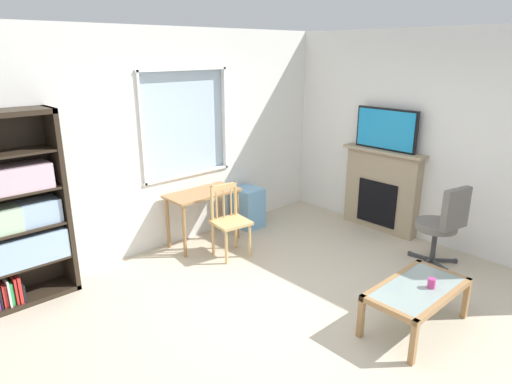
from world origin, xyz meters
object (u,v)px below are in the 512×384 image
Objects in this scene: wooden_chair at (229,220)px; sippy_cup at (431,283)px; tv at (386,129)px; coffee_table at (417,293)px; desk_under_window at (203,200)px; fireplace at (381,190)px; office_chair at (443,222)px; plastic_drawer_unit at (248,207)px; bookshelf at (18,218)px.

wooden_chair reaches higher than sippy_cup.
tv is 0.86× the size of coffee_table.
fireplace reaches higher than desk_under_window.
tv is 2.61m from sippy_cup.
coffee_table is at bearing -139.44° from tv.
desk_under_window is at bearing 124.70° from office_chair.
fireplace is at bearing -31.14° from desk_under_window.
plastic_drawer_unit is 0.58× the size of office_chair.
fireplace reaches higher than wooden_chair.
plastic_drawer_unit is 1.92m from fireplace.
wooden_chair is at bearing 98.40° from sippy_cup.
fireplace reaches higher than coffee_table.
wooden_chair is 1.55× the size of plastic_drawer_unit.
wooden_chair is at bearing -144.96° from plastic_drawer_unit.
desk_under_window is 2.90m from coffee_table.
desk_under_window is 2.99m from sippy_cup.
fireplace is 1.23m from office_chair.
office_chair is 0.96× the size of coffee_table.
wooden_chair is at bearing -15.89° from bookshelf.
coffee_table is 0.16m from sippy_cup.
fireplace is 2.44m from coffee_table.
sippy_cup is (-1.76, -1.66, -0.99)m from tv.
desk_under_window is 0.53m from wooden_chair.
desk_under_window is at bearing 96.08° from coffee_table.
plastic_drawer_unit is at bearing 3.46° from desk_under_window.
wooden_chair reaches higher than coffee_table.
plastic_drawer_unit is (2.99, -0.06, -0.60)m from bookshelf.
wooden_chair is 1.00× the size of tv.
bookshelf is at bearing 129.71° from sippy_cup.
tv is 10.04× the size of sippy_cup.
fireplace is at bearing -45.49° from plastic_drawer_unit.
office_chair is at bearing -55.30° from desk_under_window.
plastic_drawer_unit is 2.64m from office_chair.
plastic_drawer_unit is 2.97m from coffee_table.
fireplace is 0.87m from tv.
bookshelf is 2.17× the size of wooden_chair.
bookshelf is 2.03× the size of desk_under_window.
desk_under_window is 0.80× the size of fireplace.
coffee_table is (2.47, -2.98, -0.53)m from bookshelf.
bookshelf is at bearing 161.90° from fireplace.
sippy_cup is at bearing -50.29° from bookshelf.
plastic_drawer_unit is (0.80, 0.56, -0.17)m from wooden_chair.
desk_under_window is 10.68× the size of sippy_cup.
coffee_table is at bearing -50.36° from bookshelf.
coffee_table is at bearing -83.92° from desk_under_window.
wooden_chair is (0.02, -0.51, -0.14)m from desk_under_window.
bookshelf is 1.86× the size of coffee_table.
desk_under_window reaches higher than sippy_cup.
fireplace is 1.20× the size of office_chair.
bookshelf is at bearing 178.88° from plastic_drawer_unit.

